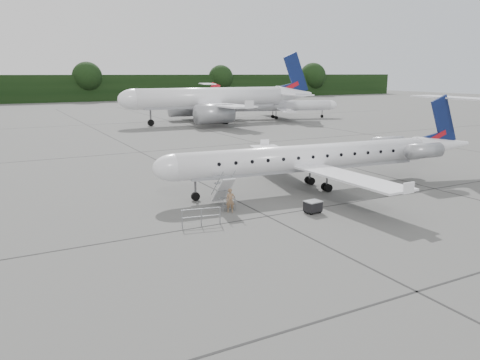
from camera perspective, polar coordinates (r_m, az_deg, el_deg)
ground at (r=30.29m, az=15.64°, el=-3.84°), size 320.00×320.00×0.00m
treeline at (r=152.21m, az=-20.77°, el=10.39°), size 260.00×4.00×8.00m
main_regional_jet at (r=34.81m, az=8.36°, el=4.27°), size 27.68×21.15×6.66m
airstair at (r=30.16m, az=-2.08°, el=-1.37°), size 1.07×2.37×2.09m
passenger at (r=29.06m, az=-1.18°, el=-2.51°), size 0.65×0.55×1.51m
safety_railing at (r=26.66m, az=-4.75°, el=-4.55°), size 2.18×0.49×1.00m
baggage_cart at (r=29.35m, az=8.87°, el=-3.21°), size 1.02×0.86×0.82m
bg_narrowbody at (r=81.62m, az=-3.62°, el=11.18°), size 34.71×25.63×12.12m
bg_regional_right at (r=90.34m, az=4.83°, el=9.62°), size 30.13×25.38×6.77m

